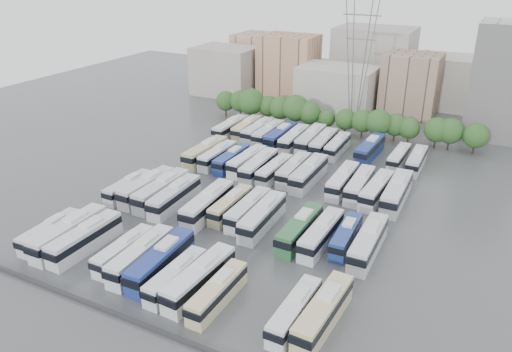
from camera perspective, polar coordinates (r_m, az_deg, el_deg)
The scene contains 53 objects.
ground at distance 85.83m, azimuth -0.26°, elevation -3.31°, with size 220.00×220.00×0.00m, color #424447.
parapet at distance 63.14m, azimuth -14.83°, elevation -15.35°, with size 56.00×0.50×0.50m, color #2D2D30.
tree_line at distance 120.85m, azimuth 8.33°, elevation 6.95°, with size 66.43×7.71×8.46m.
city_buildings at distance 149.15m, azimuth 10.28°, elevation 11.50°, with size 102.00×35.00×20.00m.
apartment_tower at distance 128.22m, azimuth 26.56°, elevation 9.69°, with size 14.00×14.00×26.00m, color silver.
electricity_pylon at distance 123.87m, azimuth 11.72°, elevation 13.95°, with size 9.00×6.91×33.83m.
bus_r0_s0 at distance 80.67m, azimuth -22.48°, elevation -5.89°, with size 2.81×11.02×3.43m.
bus_r0_s1 at distance 78.52m, azimuth -20.59°, elevation -6.09°, with size 3.19×13.50×4.22m.
bus_r0_s2 at distance 76.51m, azimuth -18.95°, elevation -6.75°, with size 2.90×12.87×4.03m.
bus_r0_s4 at distance 72.59m, azimuth -14.86°, elevation -8.23°, with size 2.53×11.03×3.45m.
bus_r0_s5 at distance 70.47m, azimuth -13.01°, elevation -8.85°, with size 3.33×12.64×3.93m.
bus_r0_s6 at distance 68.73m, azimuth -10.80°, elevation -9.48°, with size 3.48×13.12×4.08m.
bus_r0_s7 at distance 65.97m, azimuth -9.14°, elevation -11.24°, with size 2.60×11.11×3.47m.
bus_r0_s8 at distance 64.81m, azimuth -6.47°, elevation -11.49°, with size 3.42×12.95×4.03m.
bus_r0_s9 at distance 62.69m, azimuth -4.42°, elevation -13.09°, with size 2.48×11.17×3.50m.
bus_r0_s12 at distance 59.91m, azimuth 4.44°, elevation -15.13°, with size 2.61×11.25×3.52m.
bus_r0_s13 at distance 59.78m, azimuth 7.70°, elevation -15.13°, with size 3.30×12.75×3.97m.
bus_r1_s0 at distance 91.26m, azimuth -14.39°, elevation -1.20°, with size 2.42×10.87×3.41m.
bus_r1_s1 at distance 89.72m, azimuth -12.36°, elevation -1.22°, with size 3.07×12.92×4.04m.
bus_r1_s2 at distance 87.74m, azimuth -10.72°, elevation -1.62°, with size 3.02×13.38×4.19m.
bus_r1_s3 at distance 85.44m, azimuth -9.29°, elevation -2.30°, with size 3.36×12.95×4.03m.
bus_r1_s5 at distance 82.04m, azimuth -5.55°, elevation -3.18°, with size 3.63×13.60×4.22m.
bus_r1_s6 at distance 82.14m, azimuth -2.93°, elevation -3.31°, with size 2.54×11.29×3.54m.
bus_r1_s7 at distance 80.45m, azimuth -0.89°, elevation -3.82°, with size 2.79×12.07×3.78m.
bus_r1_s8 at distance 78.08m, azimuth 0.74°, elevation -4.63°, with size 3.26×12.98×4.04m.
bus_r1_s10 at distance 75.18m, azimuth 5.03°, elevation -6.01°, with size 2.86×12.56×3.93m.
bus_r1_s11 at distance 74.22m, azimuth 7.47°, elevation -6.58°, with size 2.93×12.45×3.89m.
bus_r1_s12 at distance 74.82m, azimuth 10.25°, elevation -6.73°, with size 2.89×10.91×3.39m.
bus_r1_s13 at distance 73.24m, azimuth 12.70°, elevation -7.39°, with size 3.11×13.03×4.07m.
bus_r2_s1 at distance 103.43m, azimuth -5.82°, elevation 2.74°, with size 3.06×13.20×4.13m.
bus_r2_s2 at distance 102.09m, azimuth -4.41°, elevation 2.36°, with size 2.66×11.71×3.67m.
bus_r2_s3 at distance 100.30m, azimuth -2.81°, elevation 1.97°, with size 2.59×11.45×3.59m.
bus_r2_s4 at distance 99.05m, azimuth -1.01°, elevation 1.76°, with size 3.05×12.08×3.76m.
bus_r2_s5 at distance 96.34m, azimuth 0.32°, elevation 1.17°, with size 3.19×12.87×4.01m.
bus_r2_s6 at distance 95.01m, azimuth 2.14°, elevation 0.69°, with size 2.86×11.58×3.61m.
bus_r2_s7 at distance 95.14m, azimuth 4.31°, elevation 0.74°, with size 3.04×12.33×3.85m.
bus_r2_s8 at distance 93.43m, azimuth 6.06°, elevation 0.32°, with size 2.95×13.29×4.17m.
bus_r2_s10 at distance 91.69m, azimuth 9.86°, elevation -0.48°, with size 2.94×12.45×3.89m.
bus_r2_s11 at distance 90.53m, azimuth 11.77°, elevation -0.99°, with size 3.09×12.41×3.87m.
bus_r2_s12 at distance 89.30m, azimuth 13.64°, elevation -1.52°, with size 3.25×12.57×3.91m.
bus_r2_s13 at distance 88.79m, azimuth 15.77°, elevation -1.79°, with size 3.31×13.74×4.29m.
bus_r3_s0 at distance 118.13m, azimuth -2.96°, elevation 5.54°, with size 2.79×12.56×3.94m.
bus_r3_s1 at distance 118.20m, azimuth -1.07°, elevation 5.54°, with size 3.15×12.12×3.77m.
bus_r3_s2 at distance 116.18m, azimuth 0.23°, elevation 5.23°, with size 2.77×12.40×3.88m.
bus_r3_s3 at distance 114.25m, azimuth 1.43°, elevation 4.91°, with size 2.80×12.56×3.93m.
bus_r3_s4 at distance 112.47m, azimuth 2.85°, elevation 4.61°, with size 2.89×13.02×4.08m.
bus_r3_s5 at distance 110.94m, azimuth 4.36°, elevation 4.26°, with size 3.20×12.83×4.00m.
bus_r3_s6 at distance 110.68m, azimuth 6.27°, elevation 4.20°, with size 3.53×13.65×4.25m.
bus_r3_s7 at distance 109.30m, azimuth 7.72°, elevation 3.79°, with size 3.27×12.75×3.97m.
bus_r3_s8 at distance 108.40m, azimuth 9.29°, elevation 3.42°, with size 2.77×11.63×3.63m.
bus_r3_s10 at distance 107.53m, azimuth 12.88°, elevation 3.06°, with size 3.33×12.97×4.04m.
bus_r3_s12 at distance 105.38m, azimuth 16.02°, elevation 2.11°, with size 2.66×11.08×3.46m.
bus_r3_s13 at distance 104.50m, azimuth 17.88°, elevation 1.72°, with size 2.70×11.52×3.60m.
Camera 1 is at (35.42, -67.42, 39.59)m, focal length 35.00 mm.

